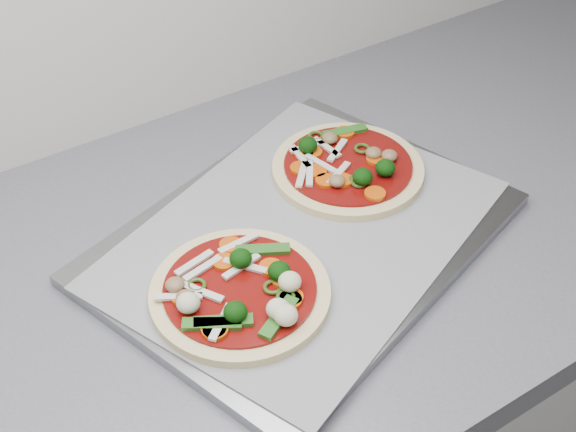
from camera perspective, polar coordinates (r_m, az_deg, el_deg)
base_cabinet at (r=1.37m, az=8.60°, el=-12.40°), size 3.60×0.60×0.86m
countertop at (r=1.04m, az=11.04°, el=2.45°), size 3.60×0.60×0.04m
baking_tray at (r=0.90m, az=1.05°, el=-1.56°), size 0.53×0.45×0.01m
parchment at (r=0.90m, az=1.06°, el=-1.17°), size 0.51×0.45×0.00m
pizza_left at (r=0.82m, az=-3.34°, el=-5.43°), size 0.24×0.24×0.03m
pizza_right at (r=0.98m, az=4.24°, el=3.50°), size 0.19×0.19×0.03m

